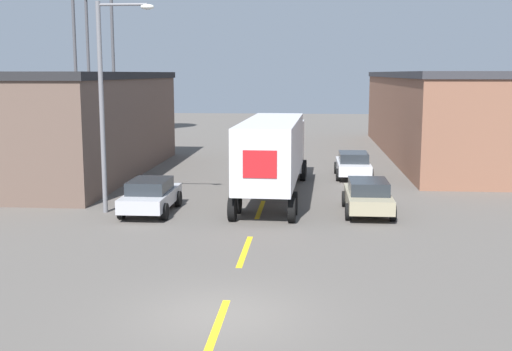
# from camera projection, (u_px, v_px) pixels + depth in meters

# --- Properties ---
(ground_plane) EXTENTS (160.00, 160.00, 0.00)m
(ground_plane) POSITION_uv_depth(u_px,v_px,m) (221.00, 315.00, 15.88)
(ground_plane) COLOR #56514C
(road_centerline) EXTENTS (0.20, 17.22, 0.01)m
(road_centerline) POSITION_uv_depth(u_px,v_px,m) (245.00, 251.00, 21.58)
(road_centerline) COLOR gold
(road_centerline) RESTS_ON ground_plane
(warehouse_left) EXTENTS (9.59, 19.31, 5.99)m
(warehouse_left) POSITION_uv_depth(u_px,v_px,m) (62.00, 123.00, 37.62)
(warehouse_left) COLOR brown
(warehouse_left) RESTS_ON ground_plane
(warehouse_right) EXTENTS (8.25, 29.69, 6.02)m
(warehouse_right) POSITION_uv_depth(u_px,v_px,m) (444.00, 114.00, 46.27)
(warehouse_right) COLOR brown
(warehouse_right) RESTS_ON ground_plane
(semi_truck) EXTENTS (3.08, 13.54, 3.80)m
(semi_truck) POSITION_uv_depth(u_px,v_px,m) (275.00, 149.00, 31.17)
(semi_truck) COLOR silver
(semi_truck) RESTS_ON ground_plane
(parked_car_right_mid) EXTENTS (2.02, 4.38, 1.46)m
(parked_car_right_mid) POSITION_uv_depth(u_px,v_px,m) (368.00, 196.00, 27.22)
(parked_car_right_mid) COLOR tan
(parked_car_right_mid) RESTS_ON ground_plane
(parked_car_left_far) EXTENTS (2.02, 4.38, 1.46)m
(parked_car_left_far) POSITION_uv_depth(u_px,v_px,m) (151.00, 195.00, 27.39)
(parked_car_left_far) COLOR #B2B2B7
(parked_car_left_far) RESTS_ON ground_plane
(parked_car_right_far) EXTENTS (2.02, 4.38, 1.46)m
(parked_car_right_far) POSITION_uv_depth(u_px,v_px,m) (353.00, 164.00, 36.69)
(parked_car_right_far) COLOR silver
(parked_car_right_far) RESTS_ON ground_plane
(street_lamp) EXTENTS (2.44, 0.32, 8.84)m
(street_lamp) POSITION_uv_depth(u_px,v_px,m) (107.00, 94.00, 26.76)
(street_lamp) COLOR slate
(street_lamp) RESTS_ON ground_plane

